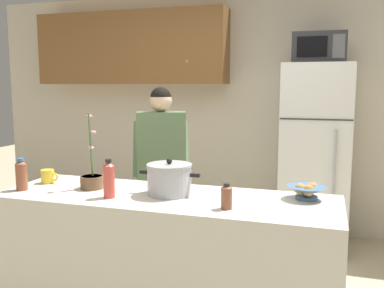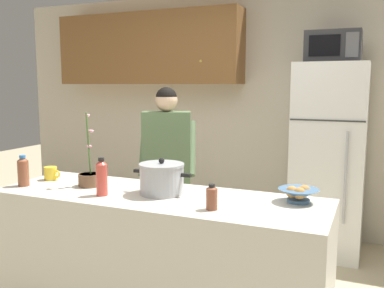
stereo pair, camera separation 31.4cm
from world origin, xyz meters
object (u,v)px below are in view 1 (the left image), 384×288
at_px(refrigerator, 315,157).
at_px(bottle_far_corner, 21,175).
at_px(cooking_pot, 169,179).
at_px(coffee_mug, 48,176).
at_px(person_near_pot, 161,159).
at_px(microwave, 319,48).
at_px(bread_bowl, 307,191).
at_px(bottle_near_edge, 227,196).
at_px(potted_orchid, 92,179).
at_px(bottle_mid_counter, 109,179).

relative_size(refrigerator, bottle_far_corner, 8.51).
distance_m(refrigerator, cooking_pot, 2.00).
bearing_deg(cooking_pot, coffee_mug, 177.65).
distance_m(refrigerator, person_near_pot, 1.56).
bearing_deg(microwave, bread_bowl, -90.19).
distance_m(refrigerator, bottle_near_edge, 2.06).
bearing_deg(coffee_mug, cooking_pot, -2.35).
distance_m(microwave, bottle_near_edge, 2.24).
xyz_separation_m(bread_bowl, bottle_near_edge, (-0.41, -0.34, 0.02)).
height_order(coffee_mug, bottle_near_edge, bottle_near_edge).
height_order(cooking_pot, potted_orchid, potted_orchid).
xyz_separation_m(microwave, bottle_far_corner, (-1.79, -1.98, -0.92)).
relative_size(microwave, coffee_mug, 3.66).
distance_m(microwave, potted_orchid, 2.46).
distance_m(refrigerator, coffee_mug, 2.49).
xyz_separation_m(person_near_pot, coffee_mug, (-0.53, -0.82, -0.01)).
relative_size(refrigerator, coffee_mug, 13.73).
relative_size(refrigerator, cooking_pot, 4.54).
bearing_deg(bread_bowl, person_near_pot, 149.45).
bearing_deg(refrigerator, potted_orchid, -127.01).
relative_size(coffee_mug, bottle_far_corner, 0.62).
height_order(coffee_mug, bottle_far_corner, bottle_far_corner).
height_order(coffee_mug, bottle_mid_counter, bottle_mid_counter).
xyz_separation_m(refrigerator, cooking_pot, (-0.83, -1.81, 0.12)).
bearing_deg(refrigerator, coffee_mug, -134.55).
distance_m(bottle_near_edge, bottle_far_corner, 1.37).
bearing_deg(bottle_near_edge, coffee_mug, 169.93).
distance_m(cooking_pot, coffee_mug, 0.92).
distance_m(cooking_pot, bread_bowl, 0.84).
xyz_separation_m(cooking_pot, bread_bowl, (0.83, 0.14, -0.05)).
distance_m(cooking_pot, potted_orchid, 0.55).
distance_m(microwave, bottle_mid_counter, 2.46).
bearing_deg(bottle_mid_counter, bottle_near_edge, -1.32).
bearing_deg(bread_bowl, potted_orchid, -173.89).
bearing_deg(potted_orchid, person_near_pot, 79.95).
bearing_deg(bread_bowl, bottle_near_edge, -141.01).
xyz_separation_m(person_near_pot, bottle_far_corner, (-0.57, -1.04, 0.04)).
relative_size(cooking_pot, bottle_mid_counter, 1.66).
bearing_deg(potted_orchid, microwave, 52.65).
distance_m(microwave, cooking_pot, 2.18).
distance_m(bread_bowl, potted_orchid, 1.38).
xyz_separation_m(cooking_pot, bottle_near_edge, (0.41, -0.20, -0.03)).
distance_m(microwave, person_near_pot, 1.81).
bearing_deg(bread_bowl, coffee_mug, -176.73).
distance_m(refrigerator, bottle_far_corner, 2.68).
xyz_separation_m(refrigerator, coffee_mug, (-1.75, -1.78, 0.07)).
relative_size(coffee_mug, bread_bowl, 0.55).
bearing_deg(refrigerator, bottle_near_edge, -101.79).
height_order(bread_bowl, bottle_near_edge, bottle_near_edge).
bearing_deg(bread_bowl, microwave, 89.81).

